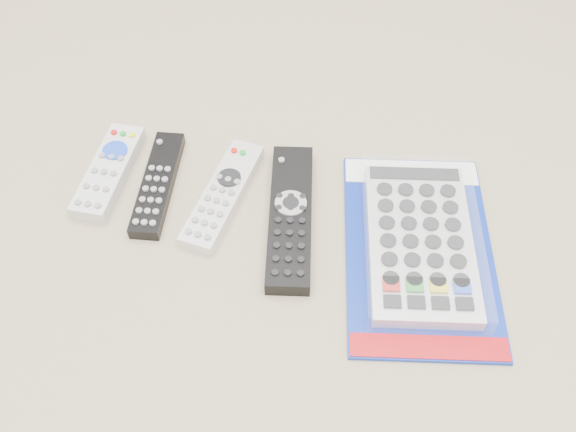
% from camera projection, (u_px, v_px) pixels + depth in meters
% --- Properties ---
extents(remote_small_grey, '(0.05, 0.17, 0.03)m').
position_uv_depth(remote_small_grey, '(109.00, 171.00, 0.90)').
color(remote_small_grey, '#BABABD').
rests_on(remote_small_grey, ground).
extents(remote_slim_black, '(0.05, 0.18, 0.02)m').
position_uv_depth(remote_slim_black, '(158.00, 184.00, 0.89)').
color(remote_slim_black, black).
rests_on(remote_slim_black, ground).
extents(remote_silver_dvd, '(0.08, 0.20, 0.02)m').
position_uv_depth(remote_silver_dvd, '(223.00, 195.00, 0.87)').
color(remote_silver_dvd, silver).
rests_on(remote_silver_dvd, ground).
extents(remote_large_black, '(0.09, 0.24, 0.03)m').
position_uv_depth(remote_large_black, '(290.00, 216.00, 0.85)').
color(remote_large_black, black).
rests_on(remote_large_black, ground).
extents(jumbo_remote_packaged, '(0.23, 0.33, 0.04)m').
position_uv_depth(jumbo_remote_packaged, '(420.00, 240.00, 0.82)').
color(jumbo_remote_packaged, '#0D2795').
rests_on(jumbo_remote_packaged, ground).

